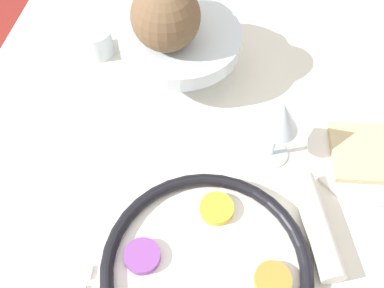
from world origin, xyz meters
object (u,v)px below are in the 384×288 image
(bread_plate, at_px, (365,155))
(napkin_roll, at_px, (317,225))
(orange_fruit, at_px, (168,1))
(coconut, at_px, (166,17))
(wine_glass, at_px, (280,119))
(fruit_stand, at_px, (181,42))
(cup_mid, at_px, (97,42))
(seder_plate, at_px, (206,268))

(bread_plate, bearing_deg, napkin_roll, 152.49)
(orange_fruit, distance_m, bread_plate, 0.43)
(coconut, bearing_deg, bread_plate, -106.66)
(wine_glass, xyz_separation_m, fruit_stand, (0.16, 0.19, -0.02))
(wine_glass, height_order, cup_mid, wine_glass)
(bread_plate, distance_m, cup_mid, 0.54)
(seder_plate, height_order, bread_plate, seder_plate)
(napkin_roll, bearing_deg, wine_glass, 31.72)
(orange_fruit, distance_m, napkin_roll, 0.45)
(fruit_stand, relative_size, coconut, 1.91)
(bread_plate, bearing_deg, orange_fruit, 65.61)
(cup_mid, bearing_deg, wine_glass, -116.70)
(bread_plate, distance_m, napkin_roll, 0.17)
(bread_plate, bearing_deg, wine_glass, 98.68)
(bread_plate, relative_size, napkin_roll, 1.12)
(orange_fruit, xyz_separation_m, cup_mid, (-0.01, 0.15, -0.11))
(seder_plate, height_order, napkin_roll, napkin_roll)
(seder_plate, bearing_deg, bread_plate, -43.40)
(fruit_stand, xyz_separation_m, napkin_roll, (-0.29, -0.27, -0.06))
(coconut, bearing_deg, orange_fruit, 8.87)
(wine_glass, distance_m, cup_mid, 0.41)
(wine_glass, distance_m, bread_plate, 0.18)
(seder_plate, xyz_separation_m, napkin_roll, (0.09, -0.15, 0.00))
(coconut, bearing_deg, fruit_stand, -30.47)
(cup_mid, bearing_deg, napkin_roll, -125.04)
(fruit_stand, height_order, napkin_roll, fruit_stand)
(orange_fruit, relative_size, coconut, 0.71)
(orange_fruit, relative_size, napkin_roll, 0.48)
(napkin_roll, distance_m, cup_mid, 0.54)
(napkin_roll, bearing_deg, fruit_stand, 42.80)
(coconut, bearing_deg, wine_glass, -122.73)
(fruit_stand, distance_m, napkin_roll, 0.40)
(bread_plate, height_order, napkin_roll, napkin_roll)
(fruit_stand, distance_m, orange_fruit, 0.07)
(seder_plate, distance_m, fruit_stand, 0.40)
(bread_plate, height_order, cup_mid, cup_mid)
(seder_plate, relative_size, orange_fruit, 3.70)
(seder_plate, bearing_deg, wine_glass, -18.79)
(wine_glass, distance_m, napkin_roll, 0.17)
(orange_fruit, bearing_deg, coconut, -171.13)
(cup_mid, bearing_deg, orange_fruit, -85.82)
(coconut, bearing_deg, seder_plate, -159.70)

